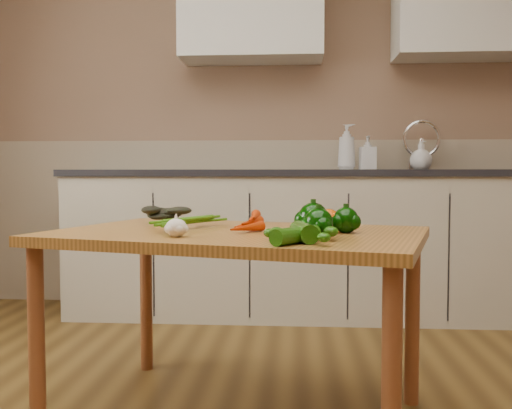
{
  "coord_description": "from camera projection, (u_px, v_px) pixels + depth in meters",
  "views": [
    {
      "loc": [
        0.18,
        -1.35,
        0.87
      ],
      "look_at": [
        0.03,
        0.89,
        0.75
      ],
      "focal_mm": 40.0,
      "sensor_mm": 36.0,
      "label": 1
    }
  ],
  "objects": [
    {
      "name": "soap_bottle_c",
      "position": [
        421.0,
        156.0,
        3.56
      ],
      "size": [
        0.2,
        0.2,
        0.18
      ],
      "primitive_type": "imported",
      "rotation": [
        0.0,
        0.0,
        0.71
      ],
      "color": "silver",
      "rests_on": "counter_run"
    },
    {
      "name": "soap_bottle_b",
      "position": [
        368.0,
        153.0,
        3.55
      ],
      "size": [
        0.1,
        0.1,
        0.21
      ],
      "primitive_type": "imported",
      "rotation": [
        0.0,
        0.0,
        0.06
      ],
      "color": "silver",
      "rests_on": "counter_run"
    },
    {
      "name": "zucchini_b",
      "position": [
        296.0,
        235.0,
        1.63
      ],
      "size": [
        0.15,
        0.18,
        0.05
      ],
      "primitive_type": "cylinder",
      "rotation": [
        1.57,
        0.0,
        -0.63
      ],
      "color": "#164707",
      "rests_on": "table"
    },
    {
      "name": "soap_bottle_a",
      "position": [
        347.0,
        147.0,
        3.59
      ],
      "size": [
        0.15,
        0.15,
        0.29
      ],
      "primitive_type": "imported",
      "rotation": [
        0.0,
        0.0,
        1.03
      ],
      "color": "silver",
      "rests_on": "counter_run"
    },
    {
      "name": "leafy_greens",
      "position": [
        167.0,
        212.0,
        2.31
      ],
      "size": [
        0.18,
        0.16,
        0.09
      ],
      "primitive_type": null,
      "color": "black",
      "rests_on": "table"
    },
    {
      "name": "tomato_a",
      "position": [
        309.0,
        219.0,
        2.07
      ],
      "size": [
        0.08,
        0.08,
        0.07
      ],
      "primitive_type": "ellipsoid",
      "color": "#930902",
      "rests_on": "table"
    },
    {
      "name": "pepper_a",
      "position": [
        313.0,
        219.0,
        1.89
      ],
      "size": [
        0.1,
        0.1,
        0.1
      ],
      "primitive_type": "sphere",
      "color": "black",
      "rests_on": "table"
    },
    {
      "name": "garlic_bulb",
      "position": [
        176.0,
        228.0,
        1.81
      ],
      "size": [
        0.07,
        0.07,
        0.06
      ],
      "primitive_type": "ellipsoid",
      "color": "white",
      "rests_on": "table"
    },
    {
      "name": "upper_cabinets",
      "position": [
        349.0,
        3.0,
        3.57
      ],
      "size": [
        2.15,
        0.35,
        0.7
      ],
      "color": "silver",
      "rests_on": "room"
    },
    {
      "name": "room",
      "position": [
        228.0,
        32.0,
        1.51
      ],
      "size": [
        4.04,
        5.04,
        2.64
      ],
      "color": "brown",
      "rests_on": "ground"
    },
    {
      "name": "table",
      "position": [
        237.0,
        252.0,
        2.0
      ],
      "size": [
        1.43,
        1.12,
        0.67
      ],
      "rotation": [
        0.0,
        0.0,
        -0.27
      ],
      "color": "#B07433",
      "rests_on": "ground"
    },
    {
      "name": "zucchini_a",
      "position": [
        304.0,
        232.0,
        1.68
      ],
      "size": [
        0.09,
        0.17,
        0.06
      ],
      "primitive_type": "cylinder",
      "rotation": [
        1.57,
        0.0,
        0.2
      ],
      "color": "#164707",
      "rests_on": "table"
    },
    {
      "name": "tomato_b",
      "position": [
        329.0,
        218.0,
        2.11
      ],
      "size": [
        0.08,
        0.08,
        0.07
      ],
      "primitive_type": "ellipsoid",
      "color": "#D54B05",
      "rests_on": "table"
    },
    {
      "name": "carrot_bunch",
      "position": [
        231.0,
        222.0,
        2.02
      ],
      "size": [
        0.27,
        0.24,
        0.06
      ],
      "primitive_type": null,
      "rotation": [
        0.0,
        0.0,
        -0.27
      ],
      "color": "#CE3604",
      "rests_on": "table"
    },
    {
      "name": "counter_run",
      "position": [
        300.0,
        241.0,
        3.54
      ],
      "size": [
        2.84,
        0.64,
        1.14
      ],
      "color": "#BBB29B",
      "rests_on": "ground"
    },
    {
      "name": "pepper_c",
      "position": [
        319.0,
        224.0,
        1.76
      ],
      "size": [
        0.09,
        0.09,
        0.09
      ],
      "primitive_type": "sphere",
      "color": "black",
      "rests_on": "table"
    },
    {
      "name": "pepper_b",
      "position": [
        346.0,
        220.0,
        1.93
      ],
      "size": [
        0.09,
        0.09,
        0.09
      ],
      "primitive_type": "sphere",
      "color": "black",
      "rests_on": "table"
    },
    {
      "name": "tomato_c",
      "position": [
        338.0,
        221.0,
        2.05
      ],
      "size": [
        0.06,
        0.06,
        0.06
      ],
      "primitive_type": "ellipsoid",
      "color": "#D54B05",
      "rests_on": "table"
    }
  ]
}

